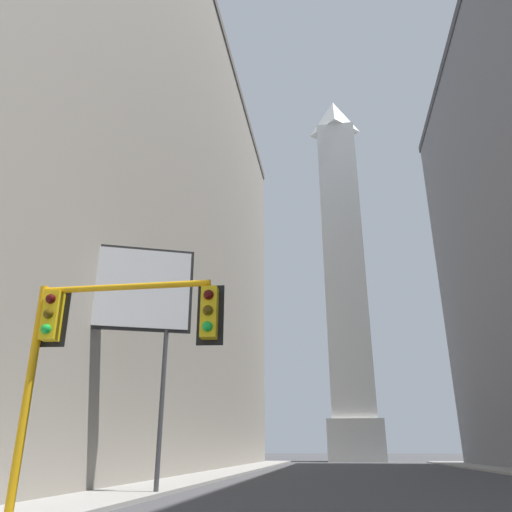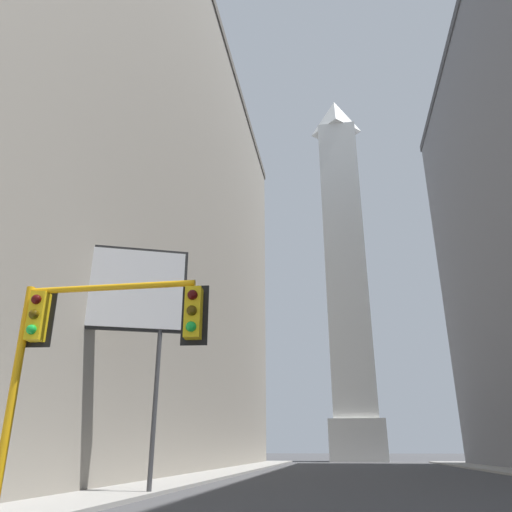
{
  "view_description": "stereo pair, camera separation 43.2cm",
  "coord_description": "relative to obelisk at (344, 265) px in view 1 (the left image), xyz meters",
  "views": [
    {
      "loc": [
        -2.22,
        -1.46,
        1.57
      ],
      "look_at": [
        -9.64,
        46.23,
        20.27
      ],
      "focal_mm": 35.0,
      "sensor_mm": 36.0,
      "label": 1
    },
    {
      "loc": [
        -1.8,
        -1.39,
        1.57
      ],
      "look_at": [
        -9.64,
        46.23,
        20.27
      ],
      "focal_mm": 35.0,
      "sensor_mm": 36.0,
      "label": 2
    }
  ],
  "objects": [
    {
      "name": "traffic_light_near_left",
      "position": [
        -7.24,
        -61.86,
        -23.62
      ],
      "size": [
        4.37,
        0.52,
        5.05
      ],
      "color": "orange",
      "rests_on": "ground_plane"
    },
    {
      "name": "building_left",
      "position": [
        -24.44,
        -35.27,
        -6.84
      ],
      "size": [
        26.3,
        60.09,
        41.18
      ],
      "color": "gray",
      "rests_on": "ground_plane"
    },
    {
      "name": "billboard_sign",
      "position": [
        -10.57,
        -53.79,
        -20.03
      ],
      "size": [
        5.4,
        2.32,
        9.42
      ],
      "color": "#3F3F42",
      "rests_on": "ground_plane"
    },
    {
      "name": "obelisk",
      "position": [
        0.0,
        0.0,
        0.0
      ],
      "size": [
        7.35,
        7.35,
        57.44
      ],
      "color": "silver",
      "rests_on": "ground_plane"
    },
    {
      "name": "sidewalk_left",
      "position": [
        -10.92,
        -45.08,
        -27.37
      ],
      "size": [
        5.0,
        84.52,
        0.15
      ],
      "primitive_type": "cube",
      "color": "gray",
      "rests_on": "ground_plane"
    }
  ]
}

